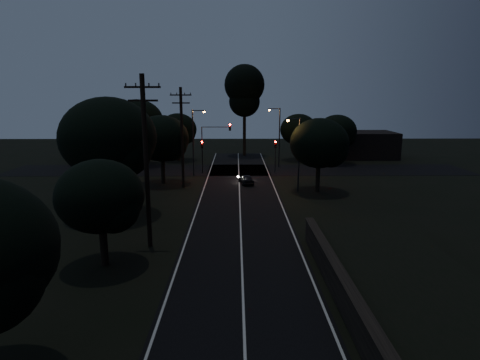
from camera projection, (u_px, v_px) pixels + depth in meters
name	position (u px, v px, depth m)	size (l,w,h in m)	color
road_surface	(239.00, 189.00, 42.19)	(60.00, 70.00, 0.03)	black
retaining_wall	(457.00, 350.00, 14.64)	(6.93, 26.00, 1.60)	black
utility_pole_mid	(146.00, 160.00, 25.17)	(2.20, 0.30, 11.00)	black
utility_pole_far	(182.00, 136.00, 41.85)	(2.20, 0.30, 10.50)	black
tree_left_b	(103.00, 198.00, 22.48)	(4.92, 4.92, 6.25)	black
tree_left_c	(111.00, 140.00, 31.73)	(7.61, 7.61, 9.61)	black
tree_left_d	(163.00, 140.00, 43.78)	(5.98, 5.98, 7.58)	black
tree_far_nw	(179.00, 130.00, 59.51)	(5.56, 5.56, 7.04)	black
tree_far_w	(139.00, 123.00, 55.23)	(7.16, 7.16, 9.13)	black
tree_far_ne	(300.00, 130.00, 59.69)	(5.49, 5.49, 6.95)	black
tree_far_e	(338.00, 132.00, 56.79)	(5.50, 5.50, 6.98)	black
tree_right_a	(321.00, 145.00, 40.04)	(5.89, 5.89, 7.48)	black
tall_pine	(244.00, 90.00, 63.37)	(6.35, 6.35, 14.42)	black
building_left	(109.00, 144.00, 61.96)	(10.00, 8.00, 4.40)	black
building_right	(365.00, 144.00, 63.35)	(9.00, 7.00, 4.00)	black
signal_left	(202.00, 151.00, 50.23)	(0.28, 0.35, 4.10)	black
signal_right	(275.00, 151.00, 50.31)	(0.28, 0.35, 4.10)	black
signal_mast	(215.00, 139.00, 49.93)	(3.70, 0.35, 6.25)	black
streetlight_a	(195.00, 138.00, 47.90)	(1.66, 0.26, 8.00)	black
streetlight_b	(278.00, 133.00, 53.86)	(1.66, 0.26, 8.00)	black
streetlight_c	(297.00, 149.00, 40.24)	(1.46, 0.26, 7.50)	black
car	(246.00, 179.00, 44.50)	(1.26, 3.14, 1.07)	black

